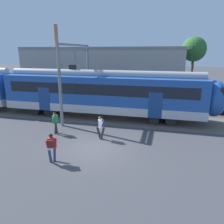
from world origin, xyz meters
The scene contains 8 objects.
ground_plane centered at (0.00, 0.00, 0.00)m, with size 160.00×160.00×0.00m, color #424247.
track_bed centered at (-12.54, 6.74, 0.01)m, with size 80.00×4.40×0.01m, color #605951.
pedestrian_green centered at (-3.59, 1.80, 0.96)m, with size 0.51×0.67×1.67m.
pedestrian_red centered at (-1.69, -2.19, 0.99)m, with size 0.53×0.70×1.67m.
pedestrian_white centered at (-0.04, 1.62, 0.99)m, with size 0.68×0.54×1.67m.
catenary_gantry centered at (-3.94, 6.74, 4.31)m, with size 0.24×6.64×6.53m.
background_building centered at (-4.02, 14.94, 3.21)m, with size 19.96×5.00×9.20m.
street_tree_right centered at (7.14, 17.39, 6.08)m, with size 2.99×2.99×7.64m.
Camera 1 is at (4.19, -11.99, 5.96)m, focal length 35.00 mm.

